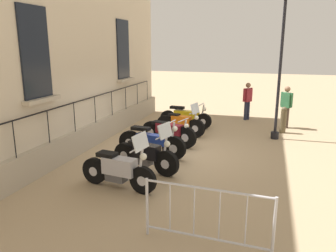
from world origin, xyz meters
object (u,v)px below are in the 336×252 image
at_px(motorcycle_silver, 119,170).
at_px(lamppost, 284,19).
at_px(crowd_barrier, 207,215).
at_px(bollard, 283,120).
at_px(pedestrian_standing, 247,99).
at_px(motorcycle_maroon, 168,132).
at_px(motorcycle_yellow, 186,117).
at_px(motorcycle_blue, 152,143).
at_px(motorcycle_orange, 181,124).
at_px(pedestrian_walking, 286,105).
at_px(motorcycle_black, 146,155).

height_order(motorcycle_silver, lamppost, lamppost).
xyz_separation_m(crowd_barrier, bollard, (1.43, 7.98, -0.06)).
relative_size(crowd_barrier, bollard, 2.15).
bearing_deg(bollard, pedestrian_standing, 127.58).
distance_m(motorcycle_maroon, motorcycle_yellow, 2.50).
height_order(motorcycle_blue, lamppost, lamppost).
bearing_deg(motorcycle_yellow, motorcycle_blue, -91.51).
xyz_separation_m(motorcycle_silver, lamppost, (3.47, 5.41, 3.59)).
distance_m(motorcycle_orange, pedestrian_standing, 4.00).
height_order(crowd_barrier, pedestrian_walking, pedestrian_walking).
xyz_separation_m(motorcycle_maroon, crowd_barrier, (2.24, -5.24, 0.13)).
bearing_deg(motorcycle_black, lamppost, 52.47).
bearing_deg(motorcycle_yellow, motorcycle_silver, -90.51).
xyz_separation_m(motorcycle_blue, pedestrian_standing, (2.35, 5.88, 0.49)).
height_order(motorcycle_silver, motorcycle_maroon, motorcycle_silver).
xyz_separation_m(motorcycle_blue, lamppost, (3.52, 3.07, 3.61)).
relative_size(motorcycle_orange, pedestrian_standing, 1.17).
bearing_deg(motorcycle_blue, motorcycle_black, -77.26).
height_order(motorcycle_black, pedestrian_walking, pedestrian_walking).
height_order(motorcycle_maroon, pedestrian_walking, pedestrian_walking).
bearing_deg(motorcycle_silver, motorcycle_blue, 91.09).
height_order(motorcycle_yellow, pedestrian_walking, pedestrian_walking).
height_order(motorcycle_orange, motorcycle_yellow, motorcycle_orange).
distance_m(motorcycle_orange, motorcycle_yellow, 1.23).
distance_m(motorcycle_maroon, crowd_barrier, 5.70).
relative_size(motorcycle_maroon, motorcycle_orange, 1.05).
xyz_separation_m(motorcycle_black, pedestrian_standing, (2.08, 7.05, 0.48)).
distance_m(motorcycle_black, bollard, 6.25).
relative_size(pedestrian_standing, pedestrian_walking, 0.99).
height_order(motorcycle_silver, motorcycle_blue, motorcycle_silver).
bearing_deg(pedestrian_walking, motorcycle_yellow, -164.00).
height_order(motorcycle_black, motorcycle_orange, motorcycle_black).
xyz_separation_m(motorcycle_blue, bollard, (3.81, 3.98, 0.07)).
relative_size(motorcycle_maroon, bollard, 2.03).
distance_m(motorcycle_silver, bollard, 7.36).
bearing_deg(motorcycle_silver, bollard, 59.28).
relative_size(motorcycle_maroon, pedestrian_standing, 1.23).
bearing_deg(pedestrian_standing, pedestrian_walking, -33.75).
xyz_separation_m(motorcycle_orange, pedestrian_walking, (3.68, 2.31, 0.50)).
bearing_deg(lamppost, bollard, 72.60).
bearing_deg(bollard, pedestrian_walking, 83.37).
bearing_deg(motorcycle_blue, motorcycle_orange, 84.89).
height_order(motorcycle_blue, motorcycle_orange, motorcycle_orange).
xyz_separation_m(motorcycle_blue, crowd_barrier, (2.37, -3.99, 0.14)).
xyz_separation_m(motorcycle_maroon, bollard, (3.67, 2.74, 0.06)).
relative_size(motorcycle_silver, crowd_barrier, 0.91).
relative_size(motorcycle_maroon, pedestrian_walking, 1.22).
xyz_separation_m(motorcycle_blue, motorcycle_yellow, (0.10, 3.75, -0.02)).
relative_size(motorcycle_orange, lamppost, 0.38).
bearing_deg(motorcycle_orange, bollard, 22.18).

